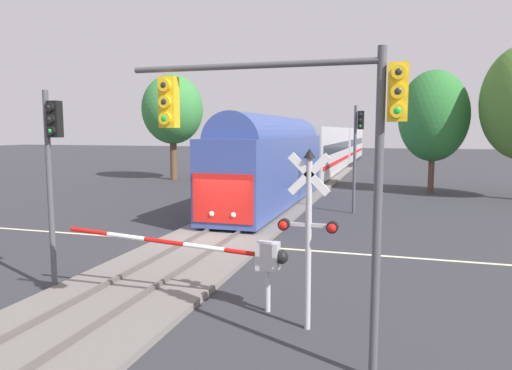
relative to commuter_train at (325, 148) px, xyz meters
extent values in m
plane|color=#333338|center=(0.00, -32.02, -2.73)|extent=(220.00, 220.00, 0.00)
cube|color=beige|center=(0.00, -32.02, -2.72)|extent=(44.00, 0.20, 0.01)
cube|color=slate|center=(0.00, -32.02, -2.64)|extent=(4.40, 80.00, 0.18)
cube|color=#56514C|center=(-0.72, -32.02, -2.48)|extent=(0.10, 80.00, 0.14)
cube|color=#56514C|center=(0.71, -32.02, -2.48)|extent=(0.10, 80.00, 0.14)
cube|color=#384C93|center=(0.00, -22.23, -0.46)|extent=(3.00, 17.10, 3.90)
cube|color=red|center=(0.00, -30.80, -1.04)|extent=(2.76, 0.08, 2.15)
cylinder|color=#384C93|center=(0.00, -22.23, 1.37)|extent=(2.76, 15.39, 2.76)
sphere|color=#F4F2CC|center=(-0.50, -30.81, -1.72)|extent=(0.24, 0.24, 0.24)
sphere|color=#F4F2CC|center=(0.50, -30.81, -1.72)|extent=(0.24, 0.24, 0.24)
cube|color=silver|center=(0.00, -1.13, -0.11)|extent=(3.00, 23.29, 4.60)
cube|color=black|center=(1.51, -1.13, 0.19)|extent=(0.04, 20.96, 0.90)
cube|color=red|center=(1.52, -1.13, -1.26)|extent=(0.04, 21.43, 0.36)
cube|color=silver|center=(0.00, 23.06, -0.11)|extent=(3.00, 23.29, 4.60)
cube|color=black|center=(1.51, 23.06, 0.19)|extent=(0.04, 20.96, 0.90)
cube|color=red|center=(1.52, 23.06, -1.26)|extent=(0.04, 21.43, 0.36)
cylinder|color=#B7B7BC|center=(4.05, -38.38, -2.18)|extent=(0.14, 0.14, 1.10)
cube|color=#B7B7BC|center=(4.05, -38.38, -1.28)|extent=(0.56, 0.40, 0.70)
sphere|color=black|center=(4.40, -38.38, -1.28)|extent=(0.36, 0.36, 0.36)
cylinder|color=red|center=(3.47, -38.38, -1.24)|extent=(1.16, 0.12, 0.19)
cylinder|color=white|center=(2.31, -38.38, -1.17)|extent=(1.16, 0.12, 0.19)
cylinder|color=red|center=(1.16, -38.38, -1.11)|extent=(1.16, 0.12, 0.19)
cylinder|color=white|center=(0.00, -38.38, -1.04)|extent=(1.16, 0.12, 0.19)
cylinder|color=red|center=(-1.16, -38.38, -0.97)|extent=(1.16, 0.12, 0.19)
sphere|color=red|center=(-1.73, -38.38, -0.93)|extent=(0.14, 0.14, 0.14)
cylinder|color=#B2B2B7|center=(5.21, -39.14, -0.74)|extent=(0.14, 0.14, 3.97)
cube|color=white|center=(5.21, -39.16, 0.89)|extent=(0.98, 0.05, 0.98)
cube|color=white|center=(5.21, -39.16, 0.89)|extent=(0.98, 0.05, 0.98)
cube|color=#B2B2B7|center=(5.21, -39.14, -0.27)|extent=(1.10, 0.08, 0.08)
cylinder|color=black|center=(4.66, -39.24, -0.27)|extent=(0.26, 0.18, 0.26)
cylinder|color=black|center=(5.76, -39.24, -0.27)|extent=(0.26, 0.18, 0.26)
sphere|color=red|center=(4.66, -39.34, -0.27)|extent=(0.20, 0.20, 0.20)
sphere|color=red|center=(5.76, -39.34, -0.27)|extent=(0.20, 0.20, 0.20)
cone|color=black|center=(5.21, -39.14, 1.36)|extent=(0.28, 0.28, 0.22)
cylinder|color=#4C4C51|center=(-2.26, -38.60, 0.12)|extent=(0.16, 0.16, 5.70)
cube|color=black|center=(-1.98, -38.60, 2.18)|extent=(0.34, 0.26, 1.00)
sphere|color=#262626|center=(-1.98, -38.75, 2.50)|extent=(0.20, 0.20, 0.20)
cylinder|color=black|center=(-1.98, -38.78, 2.50)|extent=(0.24, 0.10, 0.24)
sphere|color=#262626|center=(-1.98, -38.75, 2.18)|extent=(0.20, 0.20, 0.20)
cylinder|color=black|center=(-1.98, -38.78, 2.18)|extent=(0.24, 0.10, 0.24)
sphere|color=green|center=(-1.98, -38.75, 1.86)|extent=(0.20, 0.20, 0.20)
cylinder|color=black|center=(-1.98, -38.78, 1.86)|extent=(0.24, 0.10, 0.24)
cylinder|color=#4C4C51|center=(6.77, -40.98, 0.30)|extent=(0.16, 0.16, 6.05)
cube|color=gold|center=(7.05, -40.98, 2.52)|extent=(0.34, 0.26, 1.00)
sphere|color=#262626|center=(7.05, -41.13, 2.84)|extent=(0.20, 0.20, 0.20)
cylinder|color=gold|center=(7.05, -41.16, 2.84)|extent=(0.24, 0.10, 0.24)
sphere|color=#262626|center=(7.05, -41.13, 2.52)|extent=(0.20, 0.20, 0.20)
cylinder|color=gold|center=(7.05, -41.16, 2.52)|extent=(0.24, 0.10, 0.24)
sphere|color=green|center=(7.05, -41.13, 2.20)|extent=(0.20, 0.20, 0.20)
cylinder|color=gold|center=(7.05, -41.16, 2.20)|extent=(0.24, 0.10, 0.24)
cylinder|color=#4C4C51|center=(4.38, -40.98, 3.07)|extent=(4.79, 0.12, 0.12)
cube|color=gold|center=(2.70, -40.98, 2.42)|extent=(0.34, 0.26, 1.00)
sphere|color=#262626|center=(2.70, -41.13, 2.74)|extent=(0.20, 0.20, 0.20)
cylinder|color=gold|center=(2.70, -41.16, 2.74)|extent=(0.24, 0.10, 0.24)
sphere|color=#262626|center=(2.70, -41.13, 2.42)|extent=(0.20, 0.20, 0.20)
cylinder|color=gold|center=(2.70, -41.16, 2.42)|extent=(0.24, 0.10, 0.24)
sphere|color=green|center=(2.70, -41.13, 2.10)|extent=(0.20, 0.20, 0.20)
cylinder|color=gold|center=(2.70, -41.16, 2.10)|extent=(0.24, 0.10, 0.24)
cylinder|color=#4C4C51|center=(4.91, -23.17, 0.25)|extent=(0.16, 0.16, 5.96)
cube|color=black|center=(5.19, -23.17, 2.43)|extent=(0.34, 0.26, 1.00)
sphere|color=#262626|center=(5.19, -23.32, 2.75)|extent=(0.20, 0.20, 0.20)
cylinder|color=black|center=(5.19, -23.35, 2.75)|extent=(0.24, 0.10, 0.24)
sphere|color=#262626|center=(5.19, -23.32, 2.43)|extent=(0.20, 0.20, 0.20)
cylinder|color=black|center=(5.19, -23.35, 2.43)|extent=(0.24, 0.10, 0.24)
sphere|color=green|center=(5.19, -23.32, 2.11)|extent=(0.20, 0.20, 0.20)
cylinder|color=black|center=(5.19, -23.35, 2.11)|extent=(0.24, 0.10, 0.24)
cylinder|color=brown|center=(9.65, -12.65, -1.14)|extent=(0.43, 0.43, 3.17)
ellipsoid|color=#2D7533|center=(9.65, -12.65, 2.92)|extent=(5.00, 5.00, 6.63)
cylinder|color=brown|center=(-12.90, -9.44, -0.65)|extent=(0.62, 0.62, 4.15)
ellipsoid|color=#38843D|center=(-12.90, -9.44, 3.83)|extent=(5.64, 5.64, 6.40)
camera|label=1|loc=(7.04, -49.56, 1.87)|focal=33.02mm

